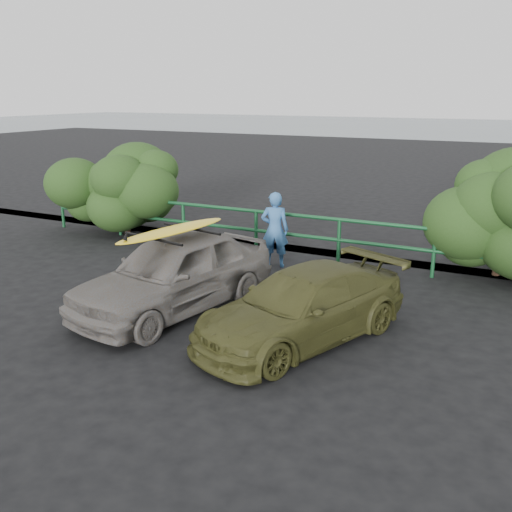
{
  "coord_description": "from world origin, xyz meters",
  "views": [
    {
      "loc": [
        4.75,
        -6.43,
        3.62
      ],
      "look_at": [
        0.65,
        1.71,
        1.0
      ],
      "focal_mm": 40.0,
      "sensor_mm": 36.0,
      "label": 1
    }
  ],
  "objects": [
    {
      "name": "olive_vehicle",
      "position": [
        1.78,
        1.01,
        0.53
      ],
      "size": [
        2.77,
        3.98,
        1.07
      ],
      "primitive_type": "imported",
      "rotation": [
        0.0,
        0.0,
        -0.39
      ],
      "color": "#42431D",
      "rests_on": "ground"
    },
    {
      "name": "sedan",
      "position": [
        -0.64,
        1.19,
        0.66
      ],
      "size": [
        2.29,
        4.13,
        1.33
      ],
      "primitive_type": "imported",
      "rotation": [
        0.0,
        0.0,
        -0.19
      ],
      "color": "slate",
      "rests_on": "ground"
    },
    {
      "name": "ocean",
      "position": [
        0.0,
        60.0,
        0.0
      ],
      "size": [
        200.0,
        200.0,
        0.0
      ],
      "primitive_type": "plane",
      "color": "slate",
      "rests_on": "ground"
    },
    {
      "name": "ground",
      "position": [
        0.0,
        0.0,
        0.0
      ],
      "size": [
        80.0,
        80.0,
        0.0
      ],
      "primitive_type": "plane",
      "color": "black"
    },
    {
      "name": "man",
      "position": [
        -0.19,
        4.28,
        0.81
      ],
      "size": [
        0.69,
        0.56,
        1.62
      ],
      "primitive_type": "imported",
      "rotation": [
        0.0,
        0.0,
        3.48
      ],
      "color": "#396EAD",
      "rests_on": "ground"
    },
    {
      "name": "roof_rack",
      "position": [
        -0.64,
        1.19,
        1.35
      ],
      "size": [
        1.48,
        1.17,
        0.04
      ],
      "primitive_type": null,
      "rotation": [
        0.0,
        0.0,
        -0.19
      ],
      "color": "black",
      "rests_on": "sedan"
    },
    {
      "name": "guardrail",
      "position": [
        0.0,
        5.0,
        0.52
      ],
      "size": [
        14.0,
        0.08,
        1.04
      ],
      "primitive_type": null,
      "color": "#164D28",
      "rests_on": "ground"
    },
    {
      "name": "shrub_left",
      "position": [
        -4.8,
        5.4,
        1.03
      ],
      "size": [
        3.2,
        2.4,
        2.05
      ],
      "primitive_type": null,
      "color": "#28481A",
      "rests_on": "ground"
    },
    {
      "name": "surfboard",
      "position": [
        -0.64,
        1.19,
        1.41
      ],
      "size": [
        0.95,
        2.44,
        0.07
      ],
      "primitive_type": "ellipsoid",
      "rotation": [
        0.0,
        0.0,
        -0.19
      ],
      "color": "yellow",
      "rests_on": "roof_rack"
    }
  ]
}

